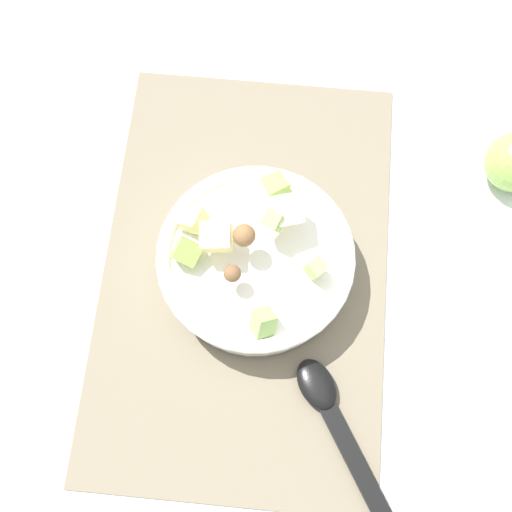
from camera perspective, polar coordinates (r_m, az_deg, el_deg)
The scene contains 4 objects.
ground_plane at distance 0.78m, azimuth -0.90°, elevation -1.25°, with size 2.40×2.40×0.00m, color silver.
placemat at distance 0.78m, azimuth -0.91°, elevation -1.18°, with size 0.49×0.31×0.01m, color #756B56.
salad_bowl at distance 0.75m, azimuth -0.04°, elevation -0.12°, with size 0.21×0.21×0.10m.
serving_spoon at distance 0.74m, azimuth 6.88°, elevation -13.98°, with size 0.22×0.15×0.01m.
Camera 1 is at (0.25, 0.04, 0.74)m, focal length 49.53 mm.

